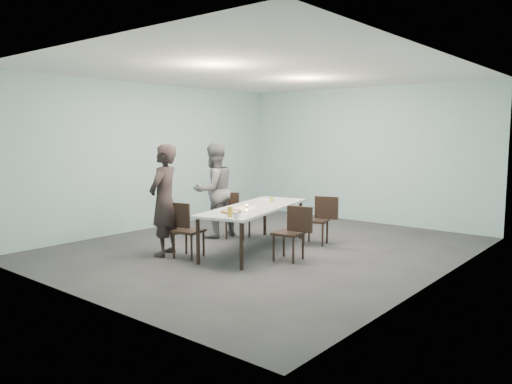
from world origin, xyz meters
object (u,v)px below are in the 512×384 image
Objects in this scene: chair_near_right at (293,229)px; amber_tumbler at (272,199)px; side_plate at (243,211)px; diner_far at (214,190)px; chair_near_left at (184,226)px; diner_near at (164,200)px; table at (255,210)px; pizza at (231,212)px; tealight at (247,206)px; beer_glass at (230,212)px; chair_far_left at (234,212)px; water_tumbler at (236,215)px; chair_far_right at (320,217)px.

chair_near_right reaches higher than amber_tumbler.
diner_far is at bearing 150.12° from side_plate.
diner_near reaches higher than chair_near_left.
table is 0.80m from pizza.
tealight is (-0.95, -0.00, 0.27)m from chair_near_right.
chair_near_left is at bearing -117.49° from table.
diner_far is at bearing 140.60° from beer_glass.
amber_tumbler is at bearing -9.91° from chair_far_left.
pizza is 1.47m from amber_tumbler.
diner_far reaches higher than tealight.
chair_near_left reaches higher than amber_tumbler.
chair_far_left is at bearing 142.78° from tealight.
beer_glass reaches higher than pizza.
water_tumbler is (-0.38, -0.90, 0.29)m from chair_near_right.
chair_near_left is at bearing 179.80° from water_tumbler.
amber_tumbler is (0.76, 1.87, -0.12)m from diner_near.
beer_glass is (1.30, 0.16, -0.08)m from diner_near.
amber_tumbler reaches higher than tealight.
table is 8.06× the size of pizza.
chair_far_right is (1.20, 2.16, 0.00)m from chair_near_left.
table is 1.53m from diner_near.
tealight is (0.92, -0.70, 0.27)m from chair_far_left.
table is at bearing -20.18° from chair_near_right.
amber_tumbler is (-0.15, 0.66, 0.10)m from table.
side_plate is at bearing 56.21° from chair_far_right.
chair_near_left and chair_far_left have the same top height.
chair_near_right is at bearing -11.45° from table.
chair_far_left is (-0.37, 1.59, 0.00)m from chair_near_left.
diner_far is at bearing 157.24° from tealight.
chair_far_left is at bearing -29.17° from chair_near_right.
chair_far_left is 1.76m from diner_near.
table is 3.15× the size of chair_far_left.
table is 15.23× the size of side_plate.
chair_far_left is at bearing 123.99° from diner_far.
chair_near_left reaches higher than table.
diner_far reaches higher than chair_near_left.
chair_near_right and chair_far_right have the same top height.
table is 1.36m from diner_far.
diner_near is 1.17m from pizza.
amber_tumbler is (1.15, 0.31, -0.11)m from diner_far.
pizza is (1.47, -1.13, -0.13)m from diner_far.
chair_near_left is 1.82m from amber_tumbler.
diner_near is 1.47m from water_tumbler.
tealight is (1.29, -0.54, -0.13)m from diner_far.
chair_near_right is 1.00× the size of chair_far_right.
chair_far_right is 1.66m from side_plate.
pizza is at bearing -77.71° from table.
diner_far is (-2.23, 0.53, 0.40)m from chair_near_right.
side_plate is (0.75, 0.58, 0.25)m from chair_near_left.
diner_near is (-1.84, -1.02, 0.40)m from chair_near_right.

